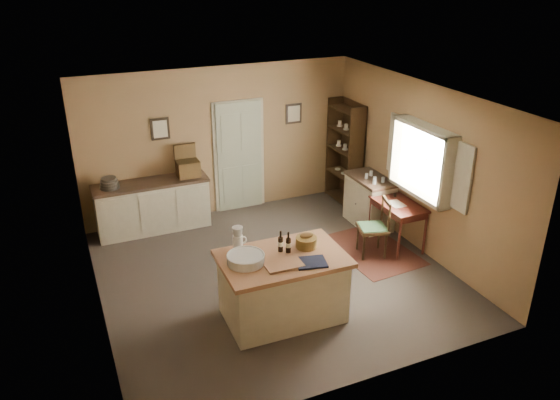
{
  "coord_description": "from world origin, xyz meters",
  "views": [
    {
      "loc": [
        -2.72,
        -6.55,
        4.4
      ],
      "look_at": [
        0.15,
        0.12,
        1.15
      ],
      "focal_mm": 35.0,
      "sensor_mm": 36.0,
      "label": 1
    }
  ],
  "objects_px": {
    "writing_desk": "(398,209)",
    "desk_chair": "(372,228)",
    "sideboard": "(153,204)",
    "shelving_unit": "(347,153)",
    "work_island": "(282,285)",
    "right_cabinet": "(369,201)"
  },
  "relations": [
    {
      "from": "writing_desk",
      "to": "desk_chair",
      "type": "bearing_deg",
      "value": -169.55
    },
    {
      "from": "sideboard",
      "to": "shelving_unit",
      "type": "relative_size",
      "value": 0.99
    },
    {
      "from": "sideboard",
      "to": "desk_chair",
      "type": "bearing_deg",
      "value": -37.0
    },
    {
      "from": "writing_desk",
      "to": "desk_chair",
      "type": "distance_m",
      "value": 0.58
    },
    {
      "from": "work_island",
      "to": "desk_chair",
      "type": "height_order",
      "value": "work_island"
    },
    {
      "from": "desk_chair",
      "to": "shelving_unit",
      "type": "height_order",
      "value": "shelving_unit"
    },
    {
      "from": "work_island",
      "to": "desk_chair",
      "type": "relative_size",
      "value": 1.74
    },
    {
      "from": "writing_desk",
      "to": "shelving_unit",
      "type": "xyz_separation_m",
      "value": [
        0.15,
        1.97,
        0.31
      ]
    },
    {
      "from": "writing_desk",
      "to": "desk_chair",
      "type": "relative_size",
      "value": 0.99
    },
    {
      "from": "writing_desk",
      "to": "right_cabinet",
      "type": "height_order",
      "value": "right_cabinet"
    },
    {
      "from": "right_cabinet",
      "to": "sideboard",
      "type": "bearing_deg",
      "value": 159.6
    },
    {
      "from": "sideboard",
      "to": "writing_desk",
      "type": "relative_size",
      "value": 2.09
    },
    {
      "from": "desk_chair",
      "to": "right_cabinet",
      "type": "distance_m",
      "value": 1.09
    },
    {
      "from": "work_island",
      "to": "writing_desk",
      "type": "distance_m",
      "value": 2.72
    },
    {
      "from": "writing_desk",
      "to": "right_cabinet",
      "type": "relative_size",
      "value": 0.94
    },
    {
      "from": "work_island",
      "to": "sideboard",
      "type": "xyz_separation_m",
      "value": [
        -1.03,
        3.21,
        -0.0
      ]
    },
    {
      "from": "work_island",
      "to": "writing_desk",
      "type": "bearing_deg",
      "value": 23.72
    },
    {
      "from": "work_island",
      "to": "desk_chair",
      "type": "bearing_deg",
      "value": 26.71
    },
    {
      "from": "shelving_unit",
      "to": "right_cabinet",
      "type": "bearing_deg",
      "value": -97.74
    },
    {
      "from": "right_cabinet",
      "to": "shelving_unit",
      "type": "bearing_deg",
      "value": 82.26
    },
    {
      "from": "work_island",
      "to": "desk_chair",
      "type": "xyz_separation_m",
      "value": [
        1.97,
        0.95,
        -0.01
      ]
    },
    {
      "from": "shelving_unit",
      "to": "writing_desk",
      "type": "bearing_deg",
      "value": -94.41
    }
  ]
}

